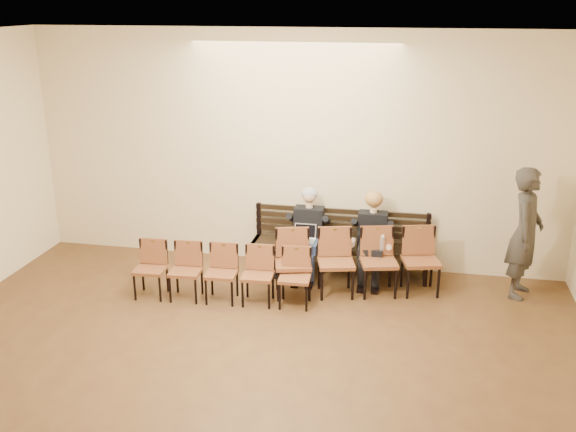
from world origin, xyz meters
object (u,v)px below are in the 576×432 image
at_px(water_bottle, 382,251).
at_px(bench, 339,259).
at_px(bag, 275,265).
at_px(chair_row_front, 357,263).
at_px(passerby, 527,223).
at_px(chair_row_back, 221,274).
at_px(seated_man, 308,234).
at_px(laptop, 304,242).
at_px(seated_woman, 372,241).

bearing_deg(water_bottle, bench, 148.61).
distance_m(bag, chair_row_front, 1.34).
xyz_separation_m(water_bottle, chair_row_front, (-0.31, -0.26, -0.10)).
distance_m(passerby, chair_row_back, 4.13).
xyz_separation_m(seated_man, laptop, (-0.03, -0.18, -0.07)).
height_order(seated_man, passerby, passerby).
xyz_separation_m(bench, laptop, (-0.48, -0.30, 0.34)).
distance_m(seated_woman, chair_row_front, 0.57).
height_order(seated_woman, chair_row_back, seated_woman).
height_order(seated_man, chair_row_front, seated_man).
xyz_separation_m(seated_man, seated_woman, (0.93, 0.00, -0.03)).
bearing_deg(passerby, seated_woman, 103.36).
relative_size(bench, chair_row_back, 1.09).
bearing_deg(water_bottle, chair_row_front, -140.52).
distance_m(laptop, chair_row_back, 1.34).
relative_size(passerby, chair_row_front, 0.93).
distance_m(bench, seated_man, 0.62).
height_order(laptop, passerby, passerby).
relative_size(passerby, chair_row_back, 0.87).
height_order(bench, bag, bench).
bearing_deg(chair_row_back, chair_row_front, 14.63).
height_order(seated_man, seated_woman, seated_man).
height_order(bench, water_bottle, water_bottle).
xyz_separation_m(seated_man, passerby, (2.97, -0.11, 0.41)).
relative_size(seated_woman, water_bottle, 5.45).
height_order(chair_row_front, chair_row_back, chair_row_front).
bearing_deg(seated_woman, bench, 165.92).
bearing_deg(chair_row_back, bag, 58.71).
height_order(bench, chair_row_back, chair_row_back).
relative_size(seated_man, chair_row_front, 0.56).
bearing_deg(seated_man, water_bottle, -14.01).
bearing_deg(passerby, water_bottle, 111.38).
relative_size(seated_man, passerby, 0.61).
relative_size(water_bottle, passerby, 0.11).
bearing_deg(seated_woman, chair_row_back, -150.06).
bearing_deg(bag, bench, 14.73).
xyz_separation_m(bag, passerby, (3.43, 0.01, 0.88)).
relative_size(seated_man, water_bottle, 5.77).
distance_m(bag, chair_row_back, 1.13).
bearing_deg(chair_row_front, seated_woman, 60.21).
bearing_deg(chair_row_back, passerby, 10.81).
bearing_deg(passerby, laptop, 107.74).
bearing_deg(bench, seated_woman, -14.08).
relative_size(bench, chair_row_front, 1.16).
bearing_deg(bag, passerby, 0.20).
bearing_deg(bench, chair_row_back, -139.55).
xyz_separation_m(bench, chair_row_front, (0.33, -0.65, 0.23)).
bearing_deg(bench, water_bottle, -31.39).
distance_m(water_bottle, bag, 1.61).
height_order(bench, seated_man, seated_man).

